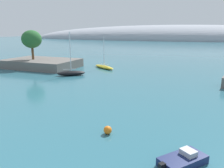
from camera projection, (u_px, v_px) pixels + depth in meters
shore_outcrop at (41, 63)px, 59.72m from camera, size 18.72×12.19×2.17m
tree_clump_shore at (32, 39)px, 58.15m from camera, size 5.12×5.12×7.57m
distant_ridge at (171, 40)px, 242.33m from camera, size 349.14×79.23×31.50m
sailboat_yellow_near_shore at (104, 67)px, 58.21m from camera, size 7.76×5.91×8.32m
sailboat_black_mid_mooring at (71, 73)px, 49.04m from camera, size 6.20×5.35×9.37m
motorboat_navy_foreground at (183, 160)px, 16.37m from camera, size 3.59×3.91×1.01m
mooring_buoy_orange at (108, 130)px, 21.21m from camera, size 0.79×0.79×0.79m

